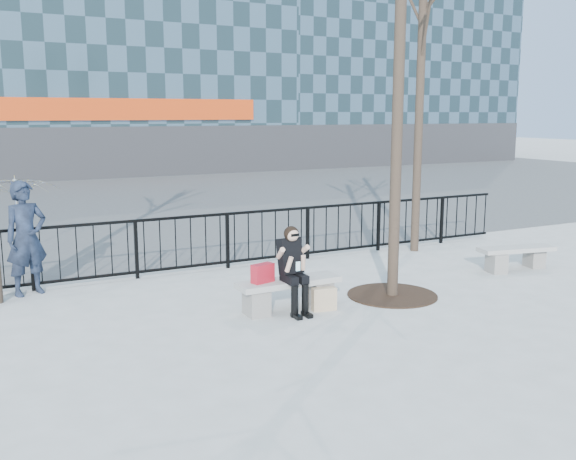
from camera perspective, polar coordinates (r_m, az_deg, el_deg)
name	(u,v)px	position (r m, az deg, el deg)	size (l,w,h in m)	color
ground	(289,310)	(10.04, 0.07, -7.11)	(120.00, 120.00, 0.00)	#A0A09B
street_surface	(97,198)	(24.10, -16.62, 2.73)	(60.00, 23.00, 0.01)	#474747
railing	(218,241)	(12.56, -6.25, -1.01)	(14.00, 0.06, 1.10)	black
tree_right	(423,5)	(14.41, 11.92, 19.01)	(2.80, 2.80, 7.00)	black
tree_grate	(392,295)	(10.93, 9.24, -5.73)	(1.50, 1.50, 0.02)	black
bench_main	(289,291)	(9.95, 0.07, -5.46)	(1.65, 0.46, 0.49)	slate
bench_second	(516,256)	(13.26, 19.61, -2.16)	(1.52, 0.42, 0.45)	slate
seated_woman	(294,270)	(9.72, 0.51, -3.59)	(0.50, 0.64, 1.34)	black
handbag	(263,273)	(9.70, -2.27, -3.86)	(0.35, 0.16, 0.29)	#B11524
shopping_bag	(324,299)	(9.98, 3.23, -6.15)	(0.38, 0.14, 0.36)	beige
standing_man	(26,238)	(11.52, -22.24, -0.68)	(0.70, 0.46, 1.92)	black
vendor_umbrella	(18,215)	(15.02, -22.89, 1.26)	(1.86, 1.90, 1.71)	yellow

